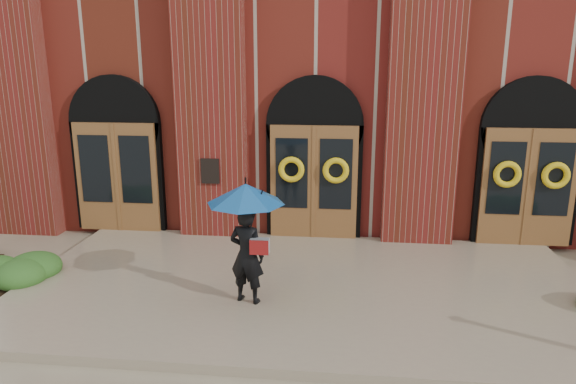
# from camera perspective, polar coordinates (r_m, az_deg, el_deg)

# --- Properties ---
(ground) EXTENTS (90.00, 90.00, 0.00)m
(ground) POSITION_cam_1_polar(r_m,az_deg,el_deg) (9.15, 1.68, -11.38)
(ground) COLOR gray
(ground) RESTS_ON ground
(landing) EXTENTS (10.00, 5.30, 0.15)m
(landing) POSITION_cam_1_polar(r_m,az_deg,el_deg) (9.25, 1.76, -10.56)
(landing) COLOR gray
(landing) RESTS_ON ground
(church_building) EXTENTS (16.20, 12.53, 7.00)m
(church_building) POSITION_cam_1_polar(r_m,az_deg,el_deg) (17.03, 4.26, 12.63)
(church_building) COLOR maroon
(church_building) RESTS_ON ground
(man_with_umbrella) EXTENTS (1.51, 1.51, 1.98)m
(man_with_umbrella) POSITION_cam_1_polar(r_m,az_deg,el_deg) (8.12, -4.65, -3.16)
(man_with_umbrella) COLOR black
(man_with_umbrella) RESTS_ON landing
(hedge_front_left) EXTENTS (1.41, 1.21, 0.50)m
(hedge_front_left) POSITION_cam_1_polar(r_m,az_deg,el_deg) (10.70, -26.96, -7.65)
(hedge_front_left) COLOR #2A541D
(hedge_front_left) RESTS_ON ground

